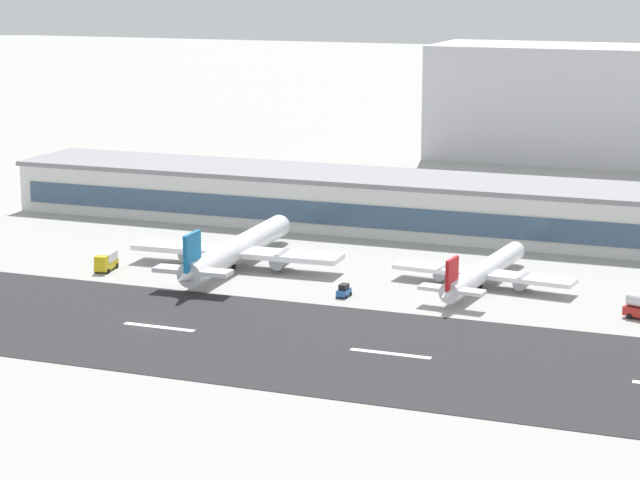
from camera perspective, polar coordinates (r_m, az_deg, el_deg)
ground_plane at (r=192.73m, az=-7.83°, el=-3.94°), size 1400.00×1400.00×0.00m
runway_strip at (r=192.69m, az=-7.83°, el=-3.94°), size 800.00×41.88×0.08m
runway_centreline_dash_4 at (r=191.89m, az=-7.39°, el=-3.98°), size 12.00×1.20×0.01m
runway_centreline_dash_5 at (r=177.81m, az=3.25°, el=-5.22°), size 12.00×1.20×0.01m
terminal_building at (r=259.05m, az=4.72°, el=1.64°), size 183.66×22.97×11.22m
distant_hotel_block at (r=360.47m, az=13.68°, el=6.06°), size 106.46×35.06×32.30m
airliner_blue_tail_gate_0 at (r=226.78m, az=-3.97°, el=-0.50°), size 40.07×49.71×10.37m
airliner_red_tail_gate_1 at (r=214.73m, az=7.42°, el=-1.50°), size 32.32×39.42×8.24m
service_baggage_tug_0 at (r=207.50m, az=1.10°, el=-2.34°), size 1.94×3.23×2.20m
service_box_truck_1 at (r=228.44m, az=-9.79°, el=-0.95°), size 3.40×6.29×3.25m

